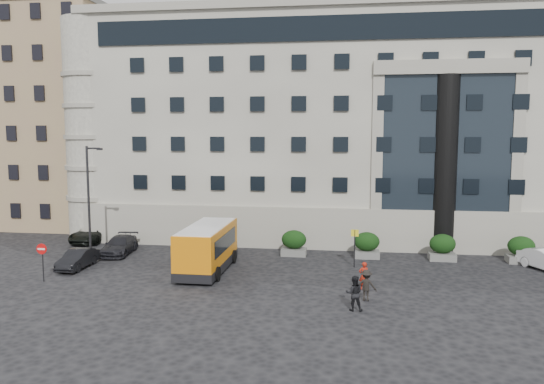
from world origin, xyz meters
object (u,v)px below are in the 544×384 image
(parked_car_c, at_px, (120,245))
(pedestrian_a, at_px, (364,276))
(hedge_d, at_px, (442,247))
(pedestrian_b, at_px, (354,293))
(hedge_c, at_px, (367,245))
(bus_stop_sign, at_px, (355,242))
(parked_car_b, at_px, (78,259))
(hedge_a, at_px, (224,241))
(no_entry_sign, at_px, (42,255))
(parked_car_d, at_px, (92,233))
(minibus, at_px, (207,246))
(pedestrian_c, at_px, (366,285))
(red_truck, at_px, (146,218))
(hedge_e, at_px, (521,249))
(street_lamp, at_px, (90,201))
(hedge_b, at_px, (294,243))

(parked_car_c, relative_size, pedestrian_a, 2.80)
(hedge_d, height_order, pedestrian_b, hedge_d)
(hedge_d, bearing_deg, pedestrian_a, -126.12)
(hedge_c, distance_m, bus_stop_sign, 3.05)
(bus_stop_sign, xyz_separation_m, parked_car_b, (-18.02, -2.80, -1.11))
(parked_car_b, relative_size, parked_car_c, 0.84)
(hedge_a, height_order, parked_car_c, hedge_a)
(no_entry_sign, bearing_deg, parked_car_d, 102.76)
(no_entry_sign, xyz_separation_m, minibus, (9.11, 3.75, -0.03))
(pedestrian_c, bearing_deg, hedge_c, -81.34)
(bus_stop_sign, relative_size, minibus, 0.36)
(hedge_a, height_order, hedge_c, same)
(hedge_c, height_order, red_truck, red_truck)
(hedge_e, xyz_separation_m, pedestrian_c, (-10.77, -9.76, -0.09))
(hedge_c, height_order, pedestrian_a, hedge_c)
(hedge_d, xyz_separation_m, no_entry_sign, (-24.60, -8.84, 0.72))
(hedge_e, relative_size, parked_car_d, 0.38)
(pedestrian_c, bearing_deg, bus_stop_sign, -74.81)
(parked_car_b, height_order, pedestrian_c, pedestrian_c)
(bus_stop_sign, distance_m, parked_car_b, 18.27)
(minibus, height_order, parked_car_c, minibus)
(bus_stop_sign, bearing_deg, red_truck, 155.48)
(parked_car_c, xyz_separation_m, pedestrian_b, (16.88, -10.08, 0.25))
(hedge_a, relative_size, pedestrian_c, 1.10)
(hedge_c, bearing_deg, parked_car_b, -163.51)
(street_lamp, relative_size, pedestrian_c, 4.77)
(hedge_a, height_order, parked_car_b, hedge_a)
(minibus, bearing_deg, hedge_b, 45.40)
(bus_stop_sign, height_order, no_entry_sign, bus_stop_sign)
(hedge_b, bearing_deg, pedestrian_a, -58.33)
(minibus, bearing_deg, pedestrian_a, -14.57)
(pedestrian_b, bearing_deg, parked_car_c, -32.89)
(hedge_d, height_order, pedestrian_a, hedge_d)
(hedge_a, relative_size, no_entry_sign, 0.79)
(hedge_d, relative_size, red_truck, 0.31)
(hedge_c, xyz_separation_m, pedestrian_b, (-1.02, -11.44, -0.04))
(bus_stop_sign, height_order, minibus, minibus)
(hedge_e, bearing_deg, red_truck, 169.77)
(pedestrian_a, relative_size, pedestrian_c, 0.95)
(hedge_d, bearing_deg, parked_car_c, -176.62)
(red_truck, bearing_deg, parked_car_b, -99.58)
(hedge_d, relative_size, parked_car_d, 0.38)
(street_lamp, distance_m, parked_car_d, 8.95)
(hedge_b, height_order, hedge_c, same)
(hedge_d, xyz_separation_m, bus_stop_sign, (-6.10, -2.80, 0.80))
(hedge_b, bearing_deg, bus_stop_sign, -33.07)
(no_entry_sign, bearing_deg, hedge_c, 24.49)
(hedge_e, bearing_deg, hedge_d, 180.00)
(hedge_a, bearing_deg, hedge_d, 0.00)
(pedestrian_a, height_order, pedestrian_c, pedestrian_c)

